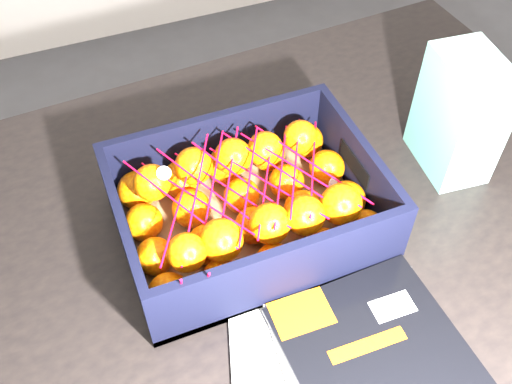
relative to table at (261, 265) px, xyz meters
name	(u,v)px	position (x,y,z in m)	size (l,w,h in m)	color
table	(261,265)	(0.00, 0.00, 0.00)	(1.25, 0.87, 0.75)	black
produce_crate	(248,212)	(-0.02, 0.01, 0.13)	(0.36, 0.27, 0.11)	olive
clementine_heap	(248,205)	(-0.02, 0.00, 0.15)	(0.34, 0.25, 0.10)	#FB6805
mesh_net	(244,188)	(-0.02, 0.00, 0.19)	(0.29, 0.24, 0.09)	red
retail_carton	(460,115)	(0.32, 0.02, 0.19)	(0.08, 0.13, 0.19)	white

